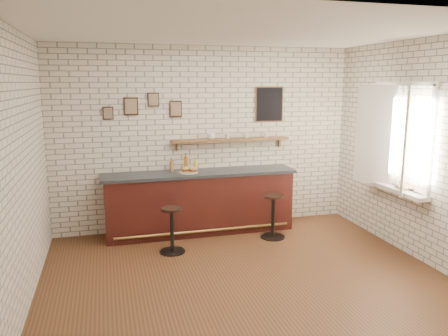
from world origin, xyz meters
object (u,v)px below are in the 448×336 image
(shelf_cup_b, at_px, (228,136))
(shelf_cup_c, at_px, (246,135))
(ciabatta_sandwich, at_px, (189,170))
(bitters_bottle_brown, at_px, (172,166))
(book_lower, at_px, (399,188))
(bar_stool_right, at_px, (273,215))
(condiment_bottle_yellow, at_px, (196,165))
(shelf_cup_d, at_px, (266,135))
(bar_stool_left, at_px, (172,228))
(bar_counter, at_px, (200,202))
(shelf_cup_a, at_px, (211,136))
(sandwich_plate, at_px, (189,173))
(bitters_bottle_amber, at_px, (186,163))
(book_upper, at_px, (398,187))
(bitters_bottle_white, at_px, (186,165))

(shelf_cup_b, xyz_separation_m, shelf_cup_c, (0.32, 0.00, 0.00))
(shelf_cup_c, bearing_deg, ciabatta_sandwich, 126.11)
(bitters_bottle_brown, distance_m, book_lower, 3.45)
(shelf_cup_c, bearing_deg, bar_stool_right, -142.83)
(condiment_bottle_yellow, relative_size, shelf_cup_b, 2.08)
(shelf_cup_d, bearing_deg, bar_stool_left, -173.81)
(bitters_bottle_brown, relative_size, condiment_bottle_yellow, 1.08)
(condiment_bottle_yellow, bearing_deg, shelf_cup_c, 2.30)
(shelf_cup_d, bearing_deg, bar_counter, 167.55)
(shelf_cup_a, relative_size, shelf_cup_b, 1.37)
(sandwich_plate, height_order, book_lower, sandwich_plate)
(shelf_cup_b, relative_size, shelf_cup_c, 0.81)
(bitters_bottle_amber, height_order, bar_stool_left, bitters_bottle_amber)
(bitters_bottle_amber, relative_size, shelf_cup_d, 3.17)
(bitters_bottle_brown, height_order, book_upper, bitters_bottle_brown)
(shelf_cup_c, distance_m, book_lower, 2.53)
(shelf_cup_b, bearing_deg, bitters_bottle_amber, 105.97)
(bar_stool_left, distance_m, bar_stool_right, 1.64)
(book_upper, bearing_deg, shelf_cup_b, 161.27)
(bar_counter, distance_m, bar_stool_left, 0.96)
(sandwich_plate, xyz_separation_m, shelf_cup_b, (0.71, 0.25, 0.53))
(book_upper, bearing_deg, ciabatta_sandwich, 173.27)
(bitters_bottle_white, height_order, bitters_bottle_amber, bitters_bottle_amber)
(shelf_cup_d, bearing_deg, shelf_cup_c, 158.05)
(shelf_cup_a, bearing_deg, bar_stool_left, -130.84)
(shelf_cup_b, bearing_deg, shelf_cup_c, -76.85)
(ciabatta_sandwich, height_order, shelf_cup_c, shelf_cup_c)
(bitters_bottle_white, relative_size, shelf_cup_b, 2.51)
(ciabatta_sandwich, xyz_separation_m, bitters_bottle_brown, (-0.25, 0.22, 0.03))
(shelf_cup_b, bearing_deg, shelf_cup_d, -76.85)
(bar_stool_left, distance_m, shelf_cup_b, 1.88)
(shelf_cup_d, bearing_deg, condiment_bottle_yellow, 159.69)
(bitters_bottle_white, bearing_deg, bitters_bottle_brown, 180.00)
(bitters_bottle_amber, bearing_deg, shelf_cup_a, 4.63)
(shelf_cup_b, bearing_deg, bitters_bottle_white, 105.95)
(shelf_cup_b, height_order, shelf_cup_d, shelf_cup_b)
(shelf_cup_b, height_order, shelf_cup_c, shelf_cup_c)
(condiment_bottle_yellow, bearing_deg, ciabatta_sandwich, -123.71)
(condiment_bottle_yellow, height_order, shelf_cup_d, shelf_cup_d)
(ciabatta_sandwich, relative_size, shelf_cup_a, 2.16)
(shelf_cup_d, distance_m, book_upper, 2.28)
(sandwich_plate, bearing_deg, book_lower, -28.86)
(bitters_bottle_amber, distance_m, shelf_cup_d, 1.46)
(condiment_bottle_yellow, bearing_deg, book_lower, -33.76)
(bitters_bottle_white, xyz_separation_m, shelf_cup_b, (0.72, 0.04, 0.44))
(bar_counter, distance_m, sandwich_plate, 0.55)
(sandwich_plate, relative_size, bitters_bottle_brown, 1.35)
(bar_counter, height_order, condiment_bottle_yellow, condiment_bottle_yellow)
(ciabatta_sandwich, xyz_separation_m, condiment_bottle_yellow, (0.14, 0.22, 0.03))
(sandwich_plate, height_order, bitters_bottle_brown, bitters_bottle_brown)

